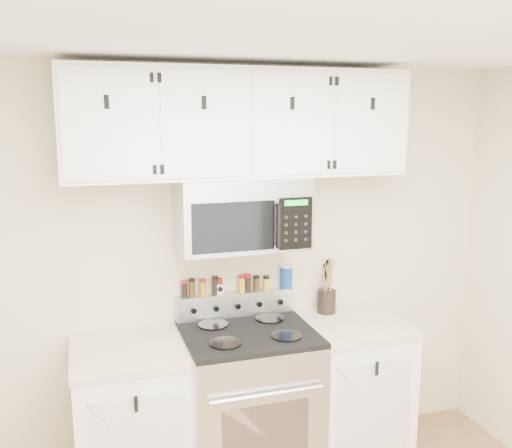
% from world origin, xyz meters
% --- Properties ---
extents(back_wall, '(3.50, 0.01, 2.50)m').
position_xyz_m(back_wall, '(0.00, 1.75, 1.25)').
color(back_wall, beige).
rests_on(back_wall, floor).
extents(ceiling, '(3.50, 3.50, 0.01)m').
position_xyz_m(ceiling, '(0.00, 0.00, 2.50)').
color(ceiling, white).
rests_on(ceiling, back_wall).
extents(range, '(0.76, 0.65, 1.10)m').
position_xyz_m(range, '(0.00, 1.43, 0.49)').
color(range, '#B7B7BA').
rests_on(range, floor).
extents(base_cabinet_left, '(0.64, 0.62, 0.92)m').
position_xyz_m(base_cabinet_left, '(-0.69, 1.45, 0.46)').
color(base_cabinet_left, white).
rests_on(base_cabinet_left, floor).
extents(base_cabinet_right, '(0.64, 0.62, 0.92)m').
position_xyz_m(base_cabinet_right, '(0.69, 1.45, 0.46)').
color(base_cabinet_right, white).
rests_on(base_cabinet_right, floor).
extents(microwave, '(0.76, 0.44, 0.42)m').
position_xyz_m(microwave, '(0.00, 1.55, 1.63)').
color(microwave, '#9E9EA3').
rests_on(microwave, back_wall).
extents(upper_cabinets, '(2.00, 0.35, 0.62)m').
position_xyz_m(upper_cabinets, '(-0.00, 1.58, 2.15)').
color(upper_cabinets, white).
rests_on(upper_cabinets, back_wall).
extents(utensil_crock, '(0.12, 0.12, 0.35)m').
position_xyz_m(utensil_crock, '(0.60, 1.66, 1.01)').
color(utensil_crock, black).
rests_on(utensil_crock, base_cabinet_right).
extents(kitchen_timer, '(0.07, 0.06, 0.07)m').
position_xyz_m(kitchen_timer, '(-0.10, 1.71, 1.13)').
color(kitchen_timer, white).
rests_on(kitchen_timer, range).
extents(salt_canister, '(0.08, 0.08, 0.15)m').
position_xyz_m(salt_canister, '(0.34, 1.71, 1.17)').
color(salt_canister, navy).
rests_on(salt_canister, range).
extents(spice_jar_0, '(0.04, 0.04, 0.11)m').
position_xyz_m(spice_jar_0, '(-0.33, 1.71, 1.15)').
color(spice_jar_0, black).
rests_on(spice_jar_0, range).
extents(spice_jar_1, '(0.04, 0.04, 0.11)m').
position_xyz_m(spice_jar_1, '(-0.28, 1.71, 1.16)').
color(spice_jar_1, '#412F0F').
rests_on(spice_jar_1, range).
extents(spice_jar_2, '(0.04, 0.04, 0.10)m').
position_xyz_m(spice_jar_2, '(-0.21, 1.71, 1.15)').
color(spice_jar_2, orange).
rests_on(spice_jar_2, range).
extents(spice_jar_3, '(0.04, 0.04, 0.12)m').
position_xyz_m(spice_jar_3, '(-0.13, 1.71, 1.16)').
color(spice_jar_3, black).
rests_on(spice_jar_3, range).
extents(spice_jar_4, '(0.04, 0.04, 0.10)m').
position_xyz_m(spice_jar_4, '(-0.10, 1.71, 1.15)').
color(spice_jar_4, '#462810').
rests_on(spice_jar_4, range).
extents(spice_jar_5, '(0.04, 0.04, 0.10)m').
position_xyz_m(spice_jar_5, '(0.04, 1.71, 1.15)').
color(spice_jar_5, gold).
rests_on(spice_jar_5, range).
extents(spice_jar_6, '(0.04, 0.04, 0.11)m').
position_xyz_m(spice_jar_6, '(0.08, 1.71, 1.16)').
color(spice_jar_6, black).
rests_on(spice_jar_6, range).
extents(spice_jar_7, '(0.04, 0.04, 0.10)m').
position_xyz_m(spice_jar_7, '(0.14, 1.71, 1.15)').
color(spice_jar_7, '#442B10').
rests_on(spice_jar_7, range).
extents(spice_jar_8, '(0.04, 0.04, 0.09)m').
position_xyz_m(spice_jar_8, '(0.20, 1.71, 1.15)').
color(spice_jar_8, gold).
rests_on(spice_jar_8, range).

